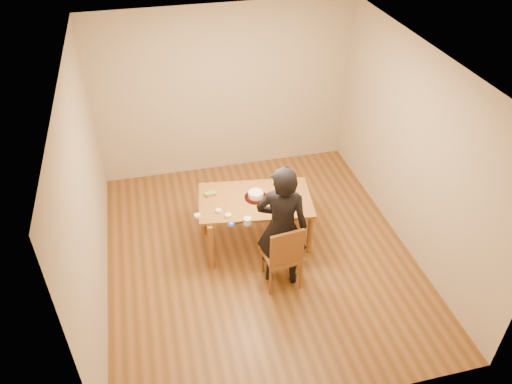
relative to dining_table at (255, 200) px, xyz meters
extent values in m
cube|color=brown|center=(-0.01, -0.26, -0.73)|extent=(4.00, 4.50, 0.00)
cube|color=silver|center=(-0.01, -0.26, 1.97)|extent=(4.00, 4.50, 0.00)
cube|color=tan|center=(-0.01, 1.99, 0.62)|extent=(4.00, 0.00, 2.70)
cube|color=tan|center=(-2.01, -0.26, 0.62)|extent=(0.00, 4.50, 2.70)
cube|color=tan|center=(1.99, -0.26, 0.62)|extent=(0.00, 4.50, 2.70)
cube|color=brown|center=(0.00, 0.00, 0.00)|extent=(1.57, 1.07, 0.04)
cube|color=brown|center=(0.15, -0.78, -0.28)|extent=(0.50, 0.50, 0.04)
cylinder|color=#B7150C|center=(0.02, 0.02, 0.03)|extent=(0.29, 0.29, 0.02)
cylinder|color=white|center=(0.02, 0.02, 0.07)|extent=(0.20, 0.20, 0.06)
ellipsoid|color=white|center=(0.02, 0.02, 0.12)|extent=(0.19, 0.19, 0.03)
cylinder|color=white|center=(-0.21, -0.46, 0.06)|extent=(0.10, 0.10, 0.09)
cylinder|color=#17329A|center=(-0.40, -0.42, 0.02)|extent=(0.09, 0.09, 0.01)
ellipsoid|color=white|center=(-0.40, -0.42, 0.03)|extent=(0.04, 0.04, 0.02)
cylinder|color=white|center=(-0.41, -0.27, 0.04)|extent=(0.08, 0.08, 0.04)
cylinder|color=white|center=(-0.51, -0.15, 0.04)|extent=(0.07, 0.07, 0.04)
cylinder|color=white|center=(-0.79, -0.19, 0.04)|extent=(0.08, 0.08, 0.04)
cube|color=#C52E5C|center=(-0.55, 0.22, 0.03)|extent=(0.14, 0.10, 0.02)
cube|color=green|center=(-0.55, 0.23, 0.05)|extent=(0.15, 0.08, 0.02)
cube|color=black|center=(-0.31, -0.42, 0.02)|extent=(0.15, 0.05, 0.01)
imported|color=black|center=(0.15, -0.73, 0.12)|extent=(0.72, 0.60, 1.69)
camera|label=1|loc=(-1.21, -5.02, 3.96)|focal=35.00mm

